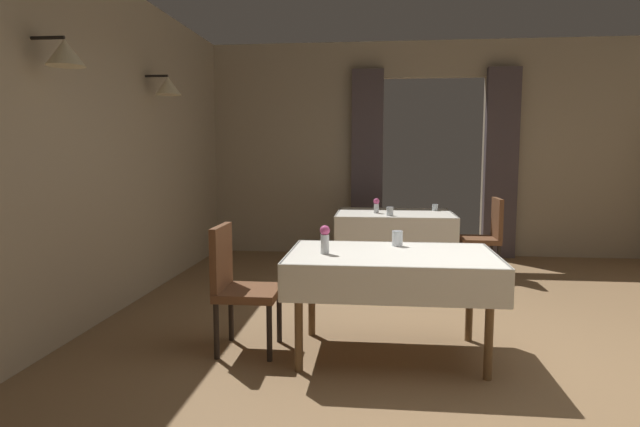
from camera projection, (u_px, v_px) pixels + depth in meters
name	position (u px, v px, depth m)	size (l,w,h in m)	color
ground	(493.00, 372.00, 3.53)	(10.08, 10.08, 0.00)	olive
wall_left	(30.00, 145.00, 3.70)	(0.49, 8.40, 3.00)	tan
wall_back	(433.00, 148.00, 7.49)	(6.40, 0.27, 3.00)	tan
dining_table_mid	(391.00, 265.00, 3.76)	(1.46, 0.95, 0.75)	brown
dining_table_far	(395.00, 220.00, 6.34)	(1.37, 1.07, 0.75)	brown
chair_mid_left	(238.00, 282.00, 3.88)	(0.44, 0.44, 0.93)	black
chair_far_right	(486.00, 233.00, 6.22)	(0.44, 0.44, 0.93)	black
flower_vase_mid	(325.00, 239.00, 3.70)	(0.07, 0.07, 0.20)	silver
glass_mid_b	(397.00, 238.00, 4.02)	(0.08, 0.08, 0.12)	silver
flower_vase_far	(376.00, 205.00, 6.22)	(0.07, 0.07, 0.18)	silver
glass_far_b	(435.00, 207.00, 6.49)	(0.07, 0.07, 0.08)	silver
glass_far_c	(390.00, 211.00, 5.97)	(0.08, 0.08, 0.10)	silver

